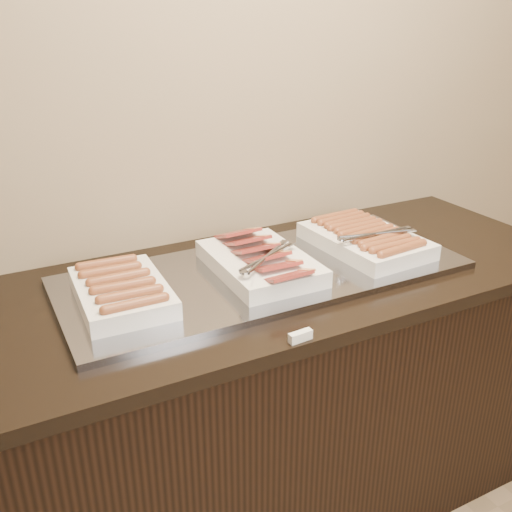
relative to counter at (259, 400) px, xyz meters
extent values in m
cube|color=#9E896B|center=(0.00, 0.37, 0.95)|extent=(6.00, 0.05, 2.80)
cube|color=black|center=(0.00, 0.00, -0.02)|extent=(2.00, 0.70, 0.86)
cube|color=black|center=(0.00, 0.00, 0.43)|extent=(2.06, 0.76, 0.04)
cube|color=gray|center=(0.02, 0.00, 0.46)|extent=(1.20, 0.50, 0.02)
cube|color=white|center=(-0.41, 0.00, 0.49)|extent=(0.24, 0.34, 0.05)
cylinder|color=#95572E|center=(-0.41, -0.14, 0.52)|extent=(0.15, 0.03, 0.03)
cylinder|color=#95572E|center=(-0.41, -0.08, 0.52)|extent=(0.15, 0.03, 0.03)
cylinder|color=#95572E|center=(-0.41, -0.03, 0.52)|extent=(0.15, 0.04, 0.03)
cylinder|color=#95572E|center=(-0.41, 0.03, 0.52)|extent=(0.15, 0.03, 0.03)
cylinder|color=#95572E|center=(-0.42, 0.08, 0.52)|extent=(0.15, 0.03, 0.03)
cylinder|color=#95572E|center=(-0.41, 0.14, 0.52)|extent=(0.15, 0.04, 0.03)
cube|color=white|center=(0.00, 0.00, 0.49)|extent=(0.26, 0.39, 0.05)
cube|color=maroon|center=(0.00, -0.16, 0.52)|extent=(0.13, 0.09, 0.04)
cube|color=maroon|center=(0.00, -0.09, 0.52)|extent=(0.13, 0.09, 0.04)
cube|color=maroon|center=(0.00, -0.03, 0.52)|extent=(0.13, 0.10, 0.04)
cube|color=maroon|center=(0.00, 0.03, 0.53)|extent=(0.13, 0.09, 0.04)
cube|color=maroon|center=(0.01, 0.09, 0.53)|extent=(0.13, 0.09, 0.04)
cube|color=maroon|center=(0.01, 0.16, 0.53)|extent=(0.13, 0.10, 0.04)
cube|color=white|center=(0.39, 0.00, 0.49)|extent=(0.28, 0.41, 0.05)
cylinder|color=#95572E|center=(0.39, -0.17, 0.52)|extent=(0.18, 0.04, 0.03)
cylinder|color=#95572E|center=(0.39, -0.14, 0.52)|extent=(0.18, 0.03, 0.03)
cylinder|color=#95572E|center=(0.38, -0.11, 0.52)|extent=(0.18, 0.04, 0.03)
cylinder|color=#95572E|center=(0.39, -0.08, 0.52)|extent=(0.18, 0.04, 0.03)
cylinder|color=#95572E|center=(0.39, -0.05, 0.52)|extent=(0.18, 0.04, 0.03)
cylinder|color=#95572E|center=(0.39, -0.02, 0.52)|extent=(0.18, 0.04, 0.03)
cylinder|color=#95572E|center=(0.38, 0.02, 0.52)|extent=(0.18, 0.04, 0.03)
cylinder|color=#95572E|center=(0.39, 0.05, 0.52)|extent=(0.18, 0.04, 0.03)
cylinder|color=#95572E|center=(0.39, 0.08, 0.52)|extent=(0.18, 0.03, 0.03)
cylinder|color=#95572E|center=(0.39, 0.11, 0.52)|extent=(0.18, 0.04, 0.03)
cylinder|color=#95572E|center=(0.39, 0.14, 0.52)|extent=(0.18, 0.04, 0.03)
cylinder|color=#95572E|center=(0.38, 0.17, 0.52)|extent=(0.18, 0.04, 0.03)
cube|color=white|center=(-0.08, -0.36, 0.46)|extent=(0.06, 0.02, 0.02)
camera|label=1|loc=(-0.72, -1.35, 1.18)|focal=40.00mm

